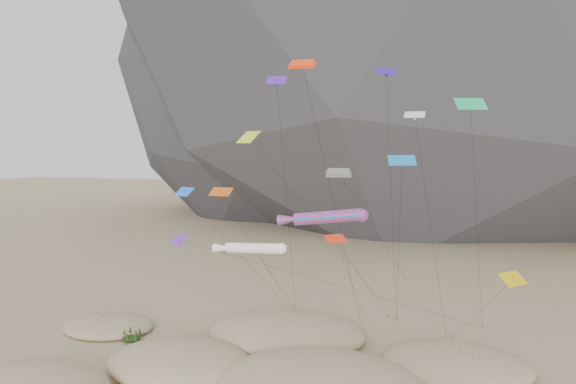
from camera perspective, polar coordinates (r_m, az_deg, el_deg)
name	(u,v)px	position (r m, az deg, el deg)	size (l,w,h in m)	color
dunes	(270,382)	(48.72, -1.80, -18.78)	(52.63, 38.45, 3.90)	#CCB789
kite_stakes	(362,321)	(66.42, 7.58, -12.82)	(25.68, 6.94, 0.30)	#3F2D1E
rainbow_tube_kite	(325,217)	(53.89, 3.74, -2.58)	(8.86, 13.38, 14.29)	#FF1A2C
white_tube_kite	(251,248)	(49.19, -3.82, -5.72)	(7.45, 17.19, 11.99)	white
orange_parafoil	(303,69)	(52.43, 1.58, 12.42)	(4.32, 13.89, 28.02)	#F8380D
multi_parafoil	(340,175)	(53.97, 5.28, 1.73)	(9.88, 12.44, 18.01)	red
delta_kites	(335,171)	(52.46, 4.78, 2.11)	(33.39, 18.44, 27.72)	white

